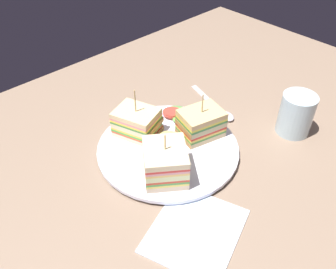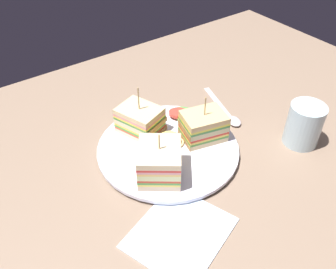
{
  "view_description": "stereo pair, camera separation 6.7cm",
  "coord_description": "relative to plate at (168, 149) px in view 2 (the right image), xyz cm",
  "views": [
    {
      "loc": [
        35.08,
        37.14,
        47.26
      ],
      "look_at": [
        0.0,
        0.0,
        4.33
      ],
      "focal_mm": 38.71,
      "sensor_mm": 36.0,
      "label": 1
    },
    {
      "loc": [
        29.94,
        41.39,
        47.26
      ],
      "look_at": [
        0.0,
        0.0,
        4.33
      ],
      "focal_mm": 38.71,
      "sensor_mm": 36.0,
      "label": 2
    }
  ],
  "objects": [
    {
      "name": "napkin",
      "position": [
        9.29,
        15.97,
        -0.56
      ],
      "size": [
        18.29,
        17.07,
        0.5
      ],
      "primitive_type": "cube",
      "rotation": [
        0.0,
        0.0,
        0.34
      ],
      "color": "white",
      "rests_on": "ground_plane"
    },
    {
      "name": "plate",
      "position": [
        0.0,
        0.0,
        0.0
      ],
      "size": [
        26.83,
        26.83,
        1.33
      ],
      "color": "white",
      "rests_on": "ground_plane"
    },
    {
      "name": "drinking_glass",
      "position": [
        -22.84,
        12.8,
        2.83
      ],
      "size": [
        6.72,
        6.72,
        8.5
      ],
      "color": "silver",
      "rests_on": "ground_plane"
    },
    {
      "name": "spoon",
      "position": [
        -17.14,
        -1.25,
        -0.41
      ],
      "size": [
        6.38,
        15.96,
        1.0
      ],
      "rotation": [
        0.0,
        0.0,
        1.28
      ],
      "color": "silver",
      "rests_on": "ground_plane"
    },
    {
      "name": "salad_garnish",
      "position": [
        -8.17,
        -5.27,
        1.11
      ],
      "size": [
        6.66,
        7.92,
        1.45
      ],
      "color": "#59AC40",
      "rests_on": "plate"
    },
    {
      "name": "sandwich_wedge_2",
      "position": [
        5.34,
        4.95,
        3.52
      ],
      "size": [
        10.5,
        10.69,
        9.02
      ],
      "rotation": [
        0.0,
        0.0,
        10.36
      ],
      "color": "beige",
      "rests_on": "plate"
    },
    {
      "name": "ground_plane",
      "position": [
        0.0,
        0.0,
        -1.71
      ],
      "size": [
        129.78,
        83.81,
        1.8
      ],
      "primitive_type": "cube",
      "color": "#876E5A"
    },
    {
      "name": "sandwich_wedge_1",
      "position": [
        1.6,
        -7.1,
        3.18
      ],
      "size": [
        8.57,
        9.67,
        10.05
      ],
      "rotation": [
        0.0,
        0.0,
        8.19
      ],
      "color": "beige",
      "rests_on": "plate"
    },
    {
      "name": "sandwich_wedge_0",
      "position": [
        -7.08,
        1.7,
        3.26
      ],
      "size": [
        9.29,
        7.82,
        9.37
      ],
      "rotation": [
        0.0,
        0.0,
        6.03
      ],
      "color": "#DDC088",
      "rests_on": "plate"
    },
    {
      "name": "chip_pile",
      "position": [
        -0.73,
        -0.41,
        1.49
      ],
      "size": [
        7.07,
        6.11,
        2.04
      ],
      "color": "#E8C780",
      "rests_on": "plate"
    }
  ]
}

